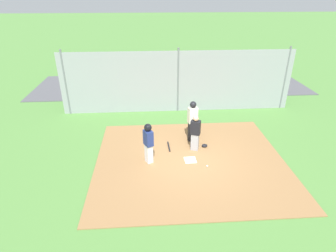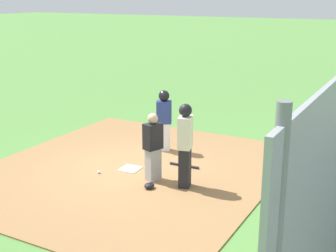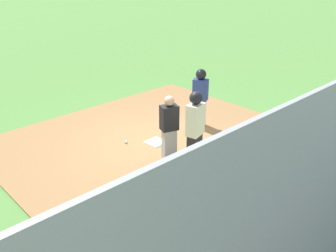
% 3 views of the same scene
% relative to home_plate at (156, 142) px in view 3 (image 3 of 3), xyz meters
% --- Properties ---
extents(ground_plane, '(140.00, 140.00, 0.00)m').
position_rel_home_plate_xyz_m(ground_plane, '(0.00, 0.00, -0.04)').
color(ground_plane, '#51843D').
extents(dirt_infield, '(7.20, 6.40, 0.03)m').
position_rel_home_plate_xyz_m(dirt_infield, '(0.00, 0.00, -0.03)').
color(dirt_infield, olive).
rests_on(dirt_infield, ground_plane).
extents(home_plate, '(0.46, 0.46, 0.02)m').
position_rel_home_plate_xyz_m(home_plate, '(0.00, 0.00, 0.00)').
color(home_plate, white).
rests_on(home_plate, dirt_infield).
extents(catcher, '(0.45, 0.37, 1.51)m').
position_rel_home_plate_xyz_m(catcher, '(-0.29, -0.79, 0.77)').
color(catcher, '#9E9EA3').
rests_on(catcher, dirt_infield).
extents(umpire, '(0.43, 0.35, 1.81)m').
position_rel_home_plate_xyz_m(umpire, '(-0.28, -1.57, 0.95)').
color(umpire, black).
rests_on(umpire, dirt_infield).
extents(runner, '(0.40, 0.46, 1.60)m').
position_rel_home_plate_xyz_m(runner, '(1.59, -0.02, 0.89)').
color(runner, silver).
rests_on(runner, dirt_infield).
extents(baseball_bat, '(0.09, 0.75, 0.06)m').
position_rel_home_plate_xyz_m(baseball_bat, '(0.75, -1.04, 0.02)').
color(baseball_bat, black).
rests_on(baseball_bat, dirt_infield).
extents(catcher_mask, '(0.24, 0.20, 0.12)m').
position_rel_home_plate_xyz_m(catcher_mask, '(-0.74, -0.96, 0.05)').
color(catcher_mask, black).
rests_on(catcher_mask, dirt_infield).
extents(baseball, '(0.07, 0.07, 0.07)m').
position_rel_home_plate_xyz_m(baseball, '(-0.57, 0.48, 0.03)').
color(baseball, white).
rests_on(baseball, dirt_infield).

